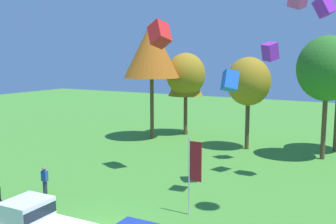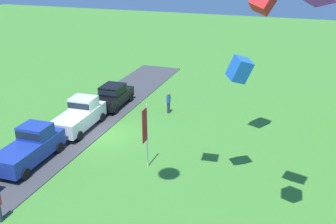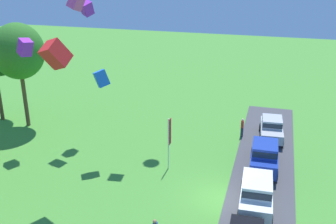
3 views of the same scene
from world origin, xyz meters
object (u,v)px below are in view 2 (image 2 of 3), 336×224
person_beside_suv (169,103)px  car_pickup_mid_row (80,114)px  car_pickup_by_flagpole (31,146)px  kite_box_mid_center (240,69)px  car_sedan_near_entrance (113,95)px  flag_banner (145,129)px

person_beside_suv → car_pickup_mid_row: bearing=-45.2°
car_pickup_by_flagpole → kite_box_mid_center: bearing=98.1°
person_beside_suv → car_pickup_by_flagpole: bearing=-26.9°
car_sedan_near_entrance → car_pickup_by_flagpole: size_ratio=0.88×
flag_banner → person_beside_suv: bearing=-169.3°
car_pickup_mid_row → flag_banner: (3.68, 6.62, 1.43)m
car_pickup_by_flagpole → kite_box_mid_center: size_ratio=4.46×
car_pickup_mid_row → person_beside_suv: (-4.95, 4.99, -0.23)m
car_pickup_mid_row → person_beside_suv: 7.03m
car_sedan_near_entrance → flag_banner: bearing=37.2°
flag_banner → car_pickup_by_flagpole: bearing=-76.7°
car_pickup_by_flagpole → flag_banner: size_ratio=1.26×
person_beside_suv → flag_banner: flag_banner is taller
car_pickup_mid_row → kite_box_mid_center: (3.60, 11.70, 5.41)m
flag_banner → kite_box_mid_center: size_ratio=3.55×
car_sedan_near_entrance → kite_box_mid_center: (8.31, 11.43, 5.48)m
kite_box_mid_center → person_beside_suv: bearing=-141.9°
car_pickup_by_flagpole → flag_banner: 7.16m
car_pickup_mid_row → flag_banner: size_ratio=1.26×
car_sedan_near_entrance → flag_banner: flag_banner is taller
car_pickup_by_flagpole → flag_banner: (-1.61, 6.82, 1.43)m
flag_banner → kite_box_mid_center: kite_box_mid_center is taller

